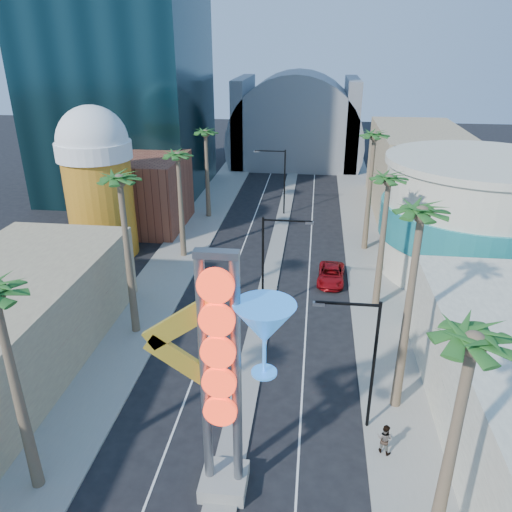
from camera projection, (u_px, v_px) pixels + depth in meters
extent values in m
cube|color=gray|center=(191.00, 237.00, 54.35)|extent=(5.00, 100.00, 0.15)
cube|color=gray|center=(368.00, 245.00, 52.25)|extent=(5.00, 100.00, 0.15)
cube|color=gray|center=(280.00, 231.00, 56.02)|extent=(1.60, 84.00, 0.15)
cube|color=brown|center=(139.00, 193.00, 56.22)|extent=(10.00, 10.00, 8.00)
cube|color=#9B8264|center=(417.00, 171.00, 61.35)|extent=(10.00, 20.00, 10.00)
cylinder|color=#B87018|center=(101.00, 206.00, 48.66)|extent=(6.40, 6.40, 10.00)
cylinder|color=white|center=(94.00, 150.00, 46.48)|extent=(7.00, 7.00, 1.60)
sphere|color=white|center=(93.00, 142.00, 46.16)|extent=(6.60, 6.60, 6.60)
cylinder|color=#B6B19A|center=(474.00, 220.00, 44.78)|extent=(16.00, 16.00, 10.00)
cylinder|color=teal|center=(474.00, 220.00, 44.78)|extent=(16.60, 16.60, 3.00)
cylinder|color=#B6B19A|center=(485.00, 162.00, 42.64)|extent=(16.60, 16.60, 0.60)
cylinder|color=slate|center=(296.00, 139.00, 85.33)|extent=(22.00, 16.00, 22.00)
cube|color=slate|center=(244.00, 120.00, 85.12)|extent=(2.00, 16.00, 14.00)
cube|color=slate|center=(350.00, 123.00, 83.12)|extent=(2.00, 16.00, 14.00)
cube|color=gray|center=(224.00, 481.00, 24.10)|extent=(2.20, 2.20, 0.80)
cylinder|color=slate|center=(205.00, 377.00, 21.72)|extent=(0.44, 0.44, 12.00)
cylinder|color=slate|center=(237.00, 380.00, 21.56)|extent=(0.44, 0.44, 12.00)
cube|color=slate|center=(216.00, 254.00, 19.26)|extent=(1.80, 0.50, 0.30)
cylinder|color=#F83016|center=(215.00, 286.00, 19.43)|extent=(1.50, 0.25, 1.50)
cylinder|color=#F83016|center=(217.00, 320.00, 20.05)|extent=(1.50, 0.25, 1.50)
cylinder|color=#F83016|center=(218.00, 352.00, 20.68)|extent=(1.50, 0.25, 1.50)
cylinder|color=#F83016|center=(219.00, 383.00, 21.30)|extent=(1.50, 0.25, 1.50)
cylinder|color=#F83016|center=(220.00, 411.00, 21.93)|extent=(1.50, 0.25, 1.50)
cube|color=gold|center=(181.00, 323.00, 20.73)|extent=(3.47, 0.25, 2.80)
cube|color=gold|center=(184.00, 362.00, 21.53)|extent=(3.47, 0.25, 2.80)
cone|color=#2981EA|center=(265.00, 324.00, 20.26)|extent=(2.60, 2.60, 1.80)
cylinder|color=#2981EA|center=(264.00, 357.00, 20.90)|extent=(0.16, 0.16, 1.60)
cylinder|color=#2981EA|center=(264.00, 372.00, 21.23)|extent=(1.10, 1.10, 0.12)
cylinder|color=black|center=(263.00, 267.00, 38.09)|extent=(0.18, 0.18, 8.00)
cube|color=black|center=(288.00, 221.00, 36.36)|extent=(3.60, 0.12, 0.12)
cube|color=slate|center=(310.00, 223.00, 36.22)|extent=(0.60, 0.25, 0.18)
cylinder|color=black|center=(285.00, 183.00, 59.89)|extent=(0.18, 0.18, 8.00)
cube|color=black|center=(270.00, 151.00, 58.56)|extent=(3.60, 0.12, 0.12)
cube|color=slate|center=(256.00, 152.00, 58.78)|extent=(0.60, 0.25, 0.18)
cylinder|color=black|center=(373.00, 368.00, 26.39)|extent=(0.18, 0.18, 8.00)
cube|color=black|center=(348.00, 304.00, 25.04)|extent=(3.24, 0.12, 0.12)
cube|color=slate|center=(319.00, 304.00, 25.24)|extent=(0.60, 0.25, 0.18)
cylinder|color=brown|center=(19.00, 400.00, 22.23)|extent=(0.40, 0.40, 10.50)
cylinder|color=brown|center=(129.00, 261.00, 34.75)|extent=(0.40, 0.40, 11.50)
sphere|color=#1A501B|center=(119.00, 181.00, 32.43)|extent=(2.40, 2.40, 2.40)
cylinder|color=brown|center=(181.00, 209.00, 47.77)|extent=(0.40, 0.40, 10.00)
sphere|color=#1A501B|center=(178.00, 157.00, 45.76)|extent=(2.40, 2.40, 2.40)
cylinder|color=brown|center=(207.00, 177.00, 58.67)|extent=(0.40, 0.40, 10.00)
sphere|color=#1A501B|center=(206.00, 134.00, 56.66)|extent=(2.40, 2.40, 2.40)
cylinder|color=brown|center=(447.00, 470.00, 18.32)|extent=(0.40, 0.40, 11.00)
sphere|color=#1A501B|center=(473.00, 344.00, 16.10)|extent=(2.40, 2.40, 2.40)
cylinder|color=brown|center=(407.00, 319.00, 27.20)|extent=(0.40, 0.40, 12.00)
sphere|color=#1A501B|center=(422.00, 214.00, 24.78)|extent=(2.40, 2.40, 2.40)
cylinder|color=brown|center=(382.00, 247.00, 38.41)|extent=(0.40, 0.40, 10.50)
sphere|color=#1A501B|center=(389.00, 181.00, 36.29)|extent=(2.40, 2.40, 2.40)
cylinder|color=brown|center=(369.00, 196.00, 49.11)|extent=(0.40, 0.40, 11.50)
sphere|color=#1A501B|center=(375.00, 137.00, 46.79)|extent=(2.40, 2.40, 2.40)
imported|color=#990B10|center=(331.00, 275.00, 44.38)|extent=(2.59, 5.12, 1.39)
imported|color=gray|center=(384.00, 439.00, 25.83)|extent=(1.04, 0.97, 1.72)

